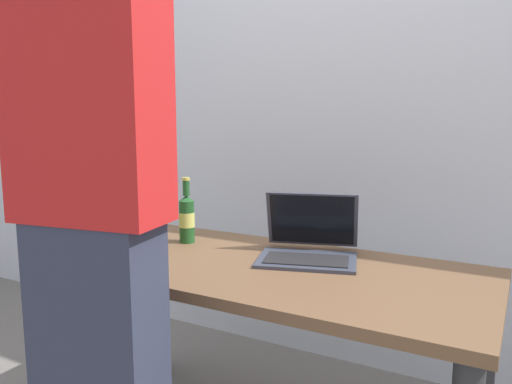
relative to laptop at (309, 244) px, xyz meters
name	(u,v)px	position (x,y,z in m)	size (l,w,h in m)	color
desk	(261,295)	(-0.11, -0.16, -0.16)	(1.52, 0.71, 0.71)	brown
laptop	(309,244)	(0.00, 0.00, 0.00)	(0.42, 0.41, 0.23)	#383D4C
beer_bottle_green	(187,217)	(-0.52, -0.04, 0.05)	(0.06, 0.06, 0.26)	#1E5123
beer_bottle_dark	(131,217)	(-0.64, -0.22, 0.07)	(0.07, 0.07, 0.31)	#472B14
beer_bottle_brown	(156,223)	(-0.54, -0.20, 0.06)	(0.07, 0.07, 0.29)	brown
beer_bottle_amber	(125,213)	(-0.71, -0.18, 0.08)	(0.07, 0.07, 0.34)	#333333
person_figure	(94,227)	(-0.27, -0.76, 0.18)	(0.41, 0.31, 1.80)	#2D3347
back_wall	(347,99)	(-0.11, 0.71, 0.54)	(6.00, 0.10, 2.60)	silver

